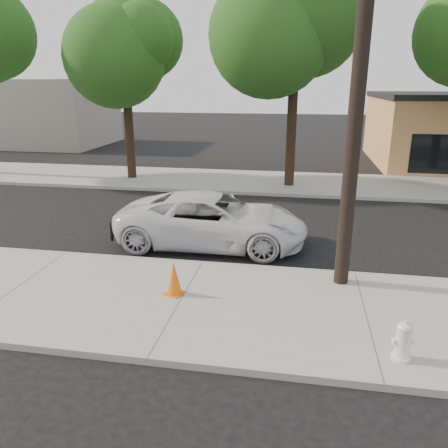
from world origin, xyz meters
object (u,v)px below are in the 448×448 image
Objects in this scene: utility_pole at (358,86)px; fire_hydrant at (403,342)px; traffic_cone at (174,279)px; police_cruiser at (213,220)px.

fire_hydrant is (0.80, -3.03, -4.20)m from utility_pole.
police_cruiser is at bearing 87.46° from traffic_cone.
police_cruiser is at bearing 147.10° from utility_pole.
traffic_cone is at bearing 149.25° from fire_hydrant.
utility_pole is 5.24m from fire_hydrant.
utility_pole reaches higher than police_cruiser.
police_cruiser is 7.00m from fire_hydrant.
police_cruiser is at bearing 119.19° from fire_hydrant.
utility_pole reaches higher than traffic_cone.
utility_pole is at bearing 18.96° from traffic_cone.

